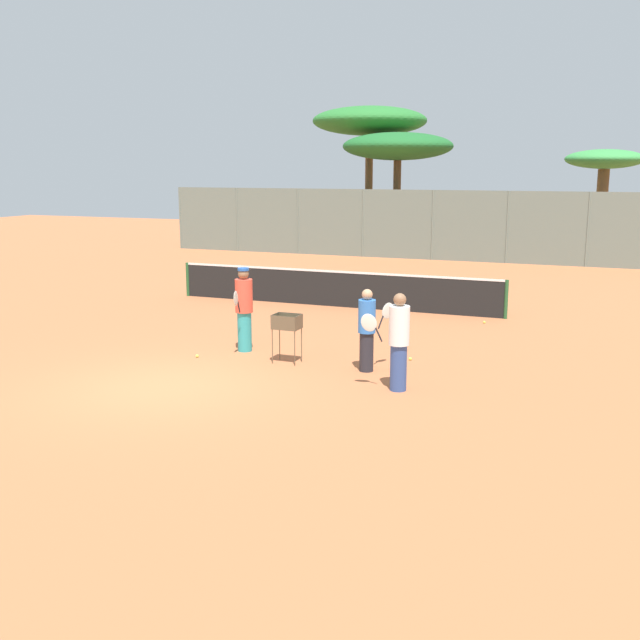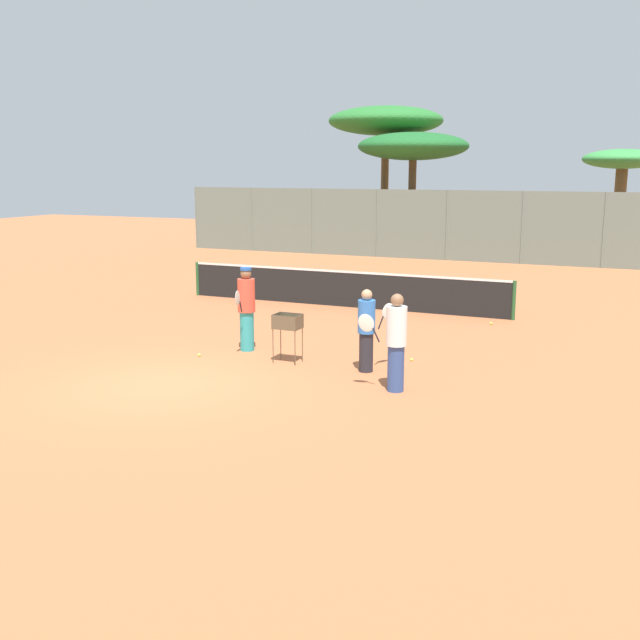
{
  "view_description": "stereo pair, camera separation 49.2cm",
  "coord_description": "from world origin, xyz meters",
  "px_view_note": "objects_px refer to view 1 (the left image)",
  "views": [
    {
      "loc": [
        7.71,
        -11.44,
        4.03
      ],
      "look_at": [
        2.19,
        2.36,
        1.0
      ],
      "focal_mm": 42.0,
      "sensor_mm": 36.0,
      "label": 1
    },
    {
      "loc": [
        8.16,
        -11.25,
        4.03
      ],
      "look_at": [
        2.19,
        2.36,
        1.0
      ],
      "focal_mm": 42.0,
      "sensor_mm": 36.0,
      "label": 2
    }
  ],
  "objects_px": {
    "tennis_net": "(334,288)",
    "player_yellow_shirt": "(398,341)",
    "player_white_outfit": "(244,308)",
    "parked_car": "(359,235)",
    "player_red_cap": "(367,329)",
    "ball_cart": "(287,326)"
  },
  "relations": [
    {
      "from": "player_red_cap",
      "to": "player_yellow_shirt",
      "type": "xyz_separation_m",
      "value": [
        0.95,
        -1.06,
        0.07
      ]
    },
    {
      "from": "player_red_cap",
      "to": "parked_car",
      "type": "height_order",
      "value": "player_red_cap"
    },
    {
      "from": "ball_cart",
      "to": "parked_car",
      "type": "relative_size",
      "value": 0.25
    },
    {
      "from": "player_white_outfit",
      "to": "player_yellow_shirt",
      "type": "bearing_deg",
      "value": 57.99
    },
    {
      "from": "tennis_net",
      "to": "parked_car",
      "type": "distance_m",
      "value": 16.5
    },
    {
      "from": "player_red_cap",
      "to": "player_yellow_shirt",
      "type": "bearing_deg",
      "value": -103.9
    },
    {
      "from": "player_yellow_shirt",
      "to": "parked_car",
      "type": "distance_m",
      "value": 24.94
    },
    {
      "from": "ball_cart",
      "to": "player_yellow_shirt",
      "type": "bearing_deg",
      "value": -21.23
    },
    {
      "from": "parked_car",
      "to": "player_yellow_shirt",
      "type": "bearing_deg",
      "value": -69.52
    },
    {
      "from": "ball_cart",
      "to": "player_red_cap",
      "type": "bearing_deg",
      "value": 0.11
    },
    {
      "from": "tennis_net",
      "to": "ball_cart",
      "type": "bearing_deg",
      "value": -77.76
    },
    {
      "from": "tennis_net",
      "to": "player_yellow_shirt",
      "type": "relative_size",
      "value": 5.56
    },
    {
      "from": "tennis_net",
      "to": "player_white_outfit",
      "type": "bearing_deg",
      "value": -89.06
    },
    {
      "from": "player_red_cap",
      "to": "parked_car",
      "type": "distance_m",
      "value": 23.62
    },
    {
      "from": "player_white_outfit",
      "to": "parked_car",
      "type": "distance_m",
      "value": 22.23
    },
    {
      "from": "ball_cart",
      "to": "parked_car",
      "type": "bearing_deg",
      "value": 105.1
    },
    {
      "from": "player_red_cap",
      "to": "ball_cart",
      "type": "distance_m",
      "value": 1.76
    },
    {
      "from": "parked_car",
      "to": "ball_cart",
      "type": "bearing_deg",
      "value": -74.9
    },
    {
      "from": "tennis_net",
      "to": "player_yellow_shirt",
      "type": "height_order",
      "value": "player_yellow_shirt"
    },
    {
      "from": "player_white_outfit",
      "to": "parked_car",
      "type": "bearing_deg",
      "value": -177.58
    },
    {
      "from": "tennis_net",
      "to": "player_white_outfit",
      "type": "distance_m",
      "value": 5.9
    },
    {
      "from": "player_white_outfit",
      "to": "player_yellow_shirt",
      "type": "height_order",
      "value": "player_white_outfit"
    }
  ]
}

